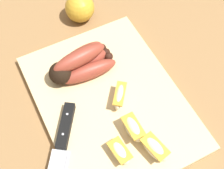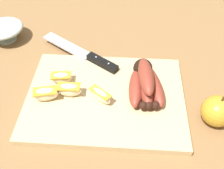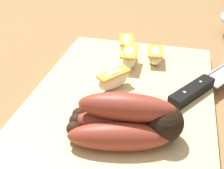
{
  "view_description": "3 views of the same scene",
  "coord_description": "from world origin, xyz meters",
  "px_view_note": "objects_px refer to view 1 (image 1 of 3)",
  "views": [
    {
      "loc": [
        -0.32,
        0.15,
        0.65
      ],
      "look_at": [
        0.01,
        -0.01,
        0.05
      ],
      "focal_mm": 52.49,
      "sensor_mm": 36.0,
      "label": 1
    },
    {
      "loc": [
        0.04,
        -0.44,
        0.52
      ],
      "look_at": [
        0.01,
        0.02,
        0.04
      ],
      "focal_mm": 42.01,
      "sensor_mm": 36.0,
      "label": 2
    },
    {
      "loc": [
        0.38,
        0.08,
        0.29
      ],
      "look_at": [
        -0.01,
        -0.02,
        0.03
      ],
      "focal_mm": 45.54,
      "sensor_mm": 36.0,
      "label": 3
    }
  ],
  "objects_px": {
    "banana_bunch": "(80,64)",
    "whole_apple": "(80,8)",
    "chefs_knife": "(61,149)",
    "apple_wedge_extra": "(133,128)",
    "apple_wedge_middle": "(120,152)",
    "apple_wedge_near": "(154,148)",
    "apple_wedge_far": "(120,96)"
  },
  "relations": [
    {
      "from": "apple_wedge_extra",
      "to": "whole_apple",
      "type": "height_order",
      "value": "whole_apple"
    },
    {
      "from": "banana_bunch",
      "to": "apple_wedge_near",
      "type": "height_order",
      "value": "banana_bunch"
    },
    {
      "from": "chefs_knife",
      "to": "apple_wedge_extra",
      "type": "relative_size",
      "value": 4.01
    },
    {
      "from": "apple_wedge_far",
      "to": "apple_wedge_extra",
      "type": "relative_size",
      "value": 1.02
    },
    {
      "from": "chefs_knife",
      "to": "apple_wedge_extra",
      "type": "xyz_separation_m",
      "value": [
        -0.03,
        -0.14,
        0.01
      ]
    },
    {
      "from": "banana_bunch",
      "to": "whole_apple",
      "type": "height_order",
      "value": "banana_bunch"
    },
    {
      "from": "chefs_knife",
      "to": "whole_apple",
      "type": "bearing_deg",
      "value": -29.8
    },
    {
      "from": "chefs_knife",
      "to": "apple_wedge_far",
      "type": "height_order",
      "value": "apple_wedge_far"
    },
    {
      "from": "apple_wedge_far",
      "to": "whole_apple",
      "type": "bearing_deg",
      "value": -6.08
    },
    {
      "from": "banana_bunch",
      "to": "apple_wedge_middle",
      "type": "bearing_deg",
      "value": 176.58
    },
    {
      "from": "apple_wedge_near",
      "to": "apple_wedge_far",
      "type": "xyz_separation_m",
      "value": [
        0.13,
        0.01,
        -0.0
      ]
    },
    {
      "from": "apple_wedge_extra",
      "to": "chefs_knife",
      "type": "bearing_deg",
      "value": 77.73
    },
    {
      "from": "apple_wedge_far",
      "to": "apple_wedge_extra",
      "type": "distance_m",
      "value": 0.08
    },
    {
      "from": "banana_bunch",
      "to": "apple_wedge_extra",
      "type": "relative_size",
      "value": 2.48
    },
    {
      "from": "apple_wedge_near",
      "to": "apple_wedge_extra",
      "type": "xyz_separation_m",
      "value": [
        0.06,
        0.02,
        0.0
      ]
    },
    {
      "from": "apple_wedge_far",
      "to": "apple_wedge_middle",
      "type": "bearing_deg",
      "value": 152.34
    },
    {
      "from": "banana_bunch",
      "to": "apple_wedge_far",
      "type": "xyz_separation_m",
      "value": [
        -0.11,
        -0.04,
        -0.01
      ]
    },
    {
      "from": "chefs_knife",
      "to": "apple_wedge_middle",
      "type": "relative_size",
      "value": 4.2
    },
    {
      "from": "apple_wedge_middle",
      "to": "apple_wedge_far",
      "type": "xyz_separation_m",
      "value": [
        0.11,
        -0.06,
        0.0
      ]
    },
    {
      "from": "whole_apple",
      "to": "chefs_knife",
      "type": "bearing_deg",
      "value": 150.2
    },
    {
      "from": "apple_wedge_near",
      "to": "apple_wedge_middle",
      "type": "height_order",
      "value": "apple_wedge_near"
    },
    {
      "from": "chefs_knife",
      "to": "apple_wedge_far",
      "type": "distance_m",
      "value": 0.16
    },
    {
      "from": "chefs_knife",
      "to": "apple_wedge_middle",
      "type": "distance_m",
      "value": 0.12
    },
    {
      "from": "apple_wedge_far",
      "to": "apple_wedge_near",
      "type": "bearing_deg",
      "value": -177.57
    },
    {
      "from": "chefs_knife",
      "to": "apple_wedge_far",
      "type": "xyz_separation_m",
      "value": [
        0.05,
        -0.16,
        0.01
      ]
    },
    {
      "from": "chefs_knife",
      "to": "whole_apple",
      "type": "distance_m",
      "value": 0.37
    },
    {
      "from": "chefs_knife",
      "to": "apple_wedge_near",
      "type": "relative_size",
      "value": 3.7
    },
    {
      "from": "banana_bunch",
      "to": "whole_apple",
      "type": "xyz_separation_m",
      "value": [
        0.17,
        -0.07,
        -0.01
      ]
    },
    {
      "from": "chefs_knife",
      "to": "whole_apple",
      "type": "height_order",
      "value": "whole_apple"
    },
    {
      "from": "banana_bunch",
      "to": "apple_wedge_far",
      "type": "relative_size",
      "value": 2.43
    },
    {
      "from": "apple_wedge_far",
      "to": "whole_apple",
      "type": "relative_size",
      "value": 0.72
    },
    {
      "from": "banana_bunch",
      "to": "apple_wedge_extra",
      "type": "bearing_deg",
      "value": -170.26
    }
  ]
}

